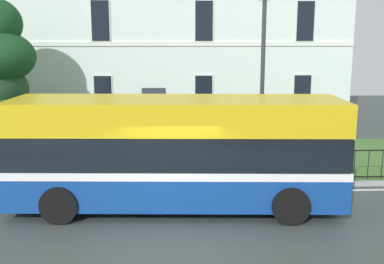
{
  "coord_description": "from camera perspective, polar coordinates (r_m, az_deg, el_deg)",
  "views": [
    {
      "loc": [
        -0.01,
        -9.69,
        4.52
      ],
      "look_at": [
        0.7,
        4.3,
        1.74
      ],
      "focal_mm": 43.44,
      "sensor_mm": 36.0,
      "label": 1
    }
  ],
  "objects": [
    {
      "name": "ground_plane",
      "position": [
        11.85,
        -2.68,
        -11.28
      ],
      "size": [
        60.0,
        56.0,
        0.18
      ],
      "color": "#3D4442"
    },
    {
      "name": "iron_verge_railing",
      "position": [
        14.64,
        -5.58,
        -4.28
      ],
      "size": [
        17.86,
        0.04,
        0.97
      ],
      "color": "black",
      "rests_on": "ground_plane"
    },
    {
      "name": "litter_bin",
      "position": [
        15.46,
        -0.76,
        -3.09
      ],
      "size": [
        0.46,
        0.46,
        1.15
      ],
      "color": "#23472D",
      "rests_on": "ground_plane"
    },
    {
      "name": "single_decker_bus",
      "position": [
        12.47,
        -1.89,
        -2.41
      ],
      "size": [
        8.92,
        2.96,
        3.01
      ],
      "rotation": [
        0.0,
        0.0,
        -0.06
      ],
      "color": "navy",
      "rests_on": "ground_plane"
    },
    {
      "name": "street_lamp_post",
      "position": [
        15.55,
        8.68,
        7.7
      ],
      "size": [
        0.36,
        0.24,
        6.0
      ],
      "color": "#333338",
      "rests_on": "ground_plane"
    },
    {
      "name": "georgian_townhouse",
      "position": [
        27.2,
        -4.53,
        15.14
      ],
      "size": [
        19.26,
        10.8,
        12.51
      ],
      "color": "white",
      "rests_on": "ground_plane"
    }
  ]
}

